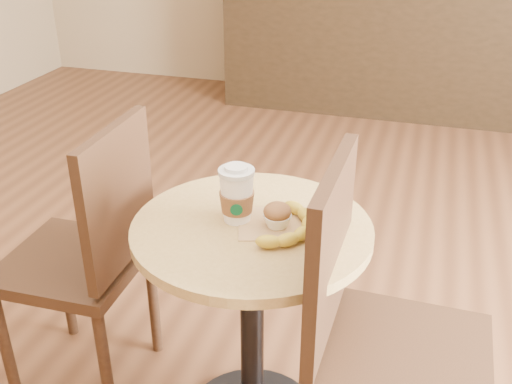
# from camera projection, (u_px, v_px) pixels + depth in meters

# --- Properties ---
(cafe_table) EXTENTS (0.66, 0.66, 0.75)m
(cafe_table) POSITION_uv_depth(u_px,v_px,m) (252.00, 295.00, 1.72)
(cafe_table) COLOR black
(cafe_table) RESTS_ON ground
(chair_left) EXTENTS (0.43, 0.43, 0.96)m
(chair_left) POSITION_uv_depth(u_px,v_px,m) (90.00, 252.00, 1.90)
(chair_left) COLOR #372113
(chair_left) RESTS_ON ground
(chair_right) EXTENTS (0.45, 0.45, 1.00)m
(chair_right) POSITION_uv_depth(u_px,v_px,m) (375.00, 335.00, 1.52)
(chair_right) COLOR #372113
(chair_right) RESTS_ON ground
(service_counter) EXTENTS (2.30, 0.65, 1.04)m
(service_counter) POSITION_uv_depth(u_px,v_px,m) (374.00, 40.00, 4.52)
(service_counter) COLOR black
(service_counter) RESTS_ON ground
(kraft_bag) EXTENTS (0.28, 0.24, 0.00)m
(kraft_bag) POSITION_uv_depth(u_px,v_px,m) (283.00, 223.00, 1.62)
(kraft_bag) COLOR tan
(kraft_bag) RESTS_ON cafe_table
(coffee_cup) EXTENTS (0.10, 0.10, 0.16)m
(coffee_cup) POSITION_uv_depth(u_px,v_px,m) (237.00, 196.00, 1.61)
(coffee_cup) COLOR white
(coffee_cup) RESTS_ON cafe_table
(muffin) EXTENTS (0.08, 0.08, 0.07)m
(muffin) POSITION_uv_depth(u_px,v_px,m) (277.00, 215.00, 1.59)
(muffin) COLOR white
(muffin) RESTS_ON kraft_bag
(banana) EXTENTS (0.19, 0.28, 0.04)m
(banana) POSITION_uv_depth(u_px,v_px,m) (292.00, 225.00, 1.57)
(banana) COLOR gold
(banana) RESTS_ON kraft_bag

